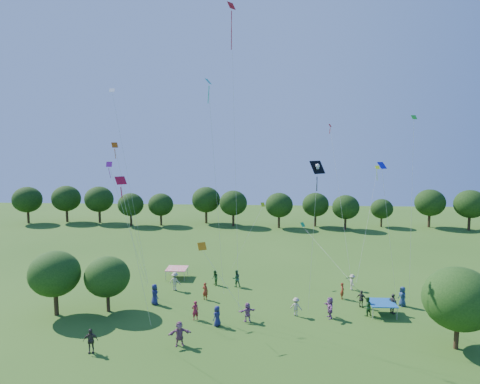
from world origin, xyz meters
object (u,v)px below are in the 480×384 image
object	(u,v)px
near_tree_west	(55,274)
tent_blue	(382,303)
near_tree_east	(459,299)
pirate_kite	(317,170)
red_high_kite	(233,68)
near_tree_north	(107,277)
tent_red_stripe	(177,269)

from	to	relation	value
near_tree_west	tent_blue	xyz separation A→B (m)	(28.03, 1.81, -2.62)
near_tree_west	near_tree_east	bearing A→B (deg)	-7.29
pirate_kite	tent_blue	bearing A→B (deg)	20.53
red_high_kite	near_tree_north	bearing A→B (deg)	-179.25
near_tree_west	tent_red_stripe	distance (m)	13.66
near_tree_east	pirate_kite	world-z (taller)	pirate_kite
tent_red_stripe	tent_blue	xyz separation A→B (m)	(19.75, -8.73, 0.00)
near_tree_north	red_high_kite	size ratio (longest dim) A/B	0.20
near_tree_north	red_high_kite	world-z (taller)	red_high_kite
tent_red_stripe	red_high_kite	size ratio (longest dim) A/B	0.09
near_tree_north	pirate_kite	world-z (taller)	pirate_kite
near_tree_west	pirate_kite	distance (m)	23.76
tent_red_stripe	red_high_kite	bearing A→B (deg)	-53.54
near_tree_north	red_high_kite	xyz separation A→B (m)	(11.02, 0.14, 17.68)
near_tree_west	tent_red_stripe	size ratio (longest dim) A/B	2.55
near_tree_west	near_tree_east	size ratio (longest dim) A/B	0.94
near_tree_east	tent_red_stripe	world-z (taller)	near_tree_east
near_tree_north	near_tree_east	world-z (taller)	near_tree_east
near_tree_west	near_tree_north	size ratio (longest dim) A/B	1.14
red_high_kite	tent_red_stripe	bearing A→B (deg)	126.46
tent_red_stripe	pirate_kite	world-z (taller)	pirate_kite
red_high_kite	pirate_kite	bearing A→B (deg)	-13.58
tent_blue	tent_red_stripe	bearing A→B (deg)	156.15
tent_blue	red_high_kite	distance (m)	23.59
near_tree_north	pirate_kite	bearing A→B (deg)	-4.79
near_tree_east	red_high_kite	xyz separation A→B (m)	(-16.56, 5.25, 17.08)
near_tree_east	red_high_kite	distance (m)	24.36
near_tree_west	tent_red_stripe	bearing A→B (deg)	51.83
near_tree_west	near_tree_north	distance (m)	4.34
near_tree_east	tent_red_stripe	xyz separation A→B (m)	(-23.47, 14.60, -2.71)
pirate_kite	red_high_kite	size ratio (longest dim) A/B	0.49
tent_red_stripe	near_tree_north	bearing A→B (deg)	-113.37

